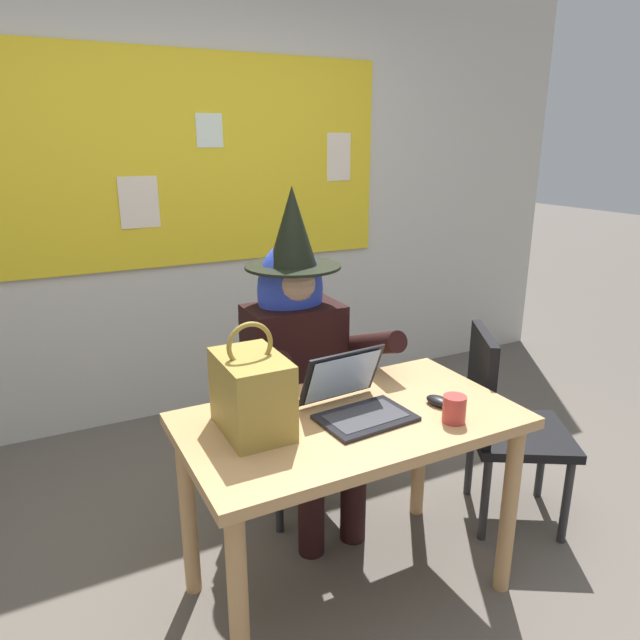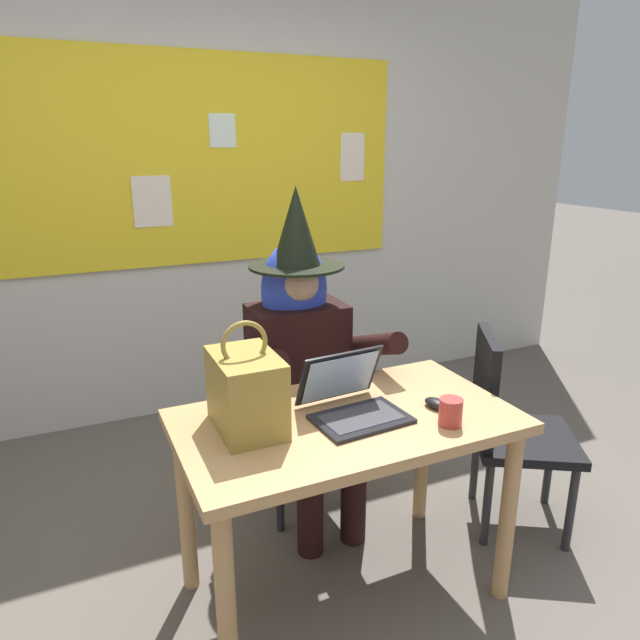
% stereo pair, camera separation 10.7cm
% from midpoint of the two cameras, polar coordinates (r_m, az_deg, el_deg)
% --- Properties ---
extents(ground_plane, '(24.00, 24.00, 0.00)m').
position_cam_midpoint_polar(ground_plane, '(2.42, 2.25, -26.24)').
color(ground_plane, '#5B544C').
extents(wall_back_bulletin, '(5.59, 2.07, 2.77)m').
position_cam_midpoint_polar(wall_back_bulletin, '(3.61, -13.34, 12.56)').
color(wall_back_bulletin, beige).
rests_on(wall_back_bulletin, ground).
extents(desk_main, '(1.19, 0.68, 0.74)m').
position_cam_midpoint_polar(desk_main, '(2.11, 1.50, -12.09)').
color(desk_main, tan).
rests_on(desk_main, ground).
extents(chair_at_desk, '(0.42, 0.42, 0.90)m').
position_cam_midpoint_polar(chair_at_desk, '(2.75, -4.18, -7.66)').
color(chair_at_desk, '#2D3347').
rests_on(chair_at_desk, ground).
extents(person_costumed, '(0.59, 0.67, 1.49)m').
position_cam_midpoint_polar(person_costumed, '(2.53, -3.24, -2.62)').
color(person_costumed, black).
rests_on(person_costumed, ground).
extents(laptop, '(0.34, 0.33, 0.22)m').
position_cam_midpoint_polar(laptop, '(2.05, 2.09, -7.97)').
color(laptop, black).
rests_on(laptop, desk_main).
extents(computer_mouse, '(0.08, 0.12, 0.03)m').
position_cam_midpoint_polar(computer_mouse, '(2.16, 10.22, -7.88)').
color(computer_mouse, black).
rests_on(computer_mouse, desk_main).
extents(handbag, '(0.20, 0.30, 0.38)m').
position_cam_midpoint_polar(handbag, '(1.93, -8.32, -7.12)').
color(handbag, olive).
rests_on(handbag, desk_main).
extents(coffee_mug, '(0.08, 0.08, 0.09)m').
position_cam_midpoint_polar(coffee_mug, '(2.04, 11.60, -8.59)').
color(coffee_mug, '#B23833').
rests_on(coffee_mug, desk_main).
extents(chair_extra_corner, '(0.57, 0.57, 0.89)m').
position_cam_midpoint_polar(chair_extra_corner, '(2.68, 16.46, -9.28)').
color(chair_extra_corner, black).
rests_on(chair_extra_corner, ground).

